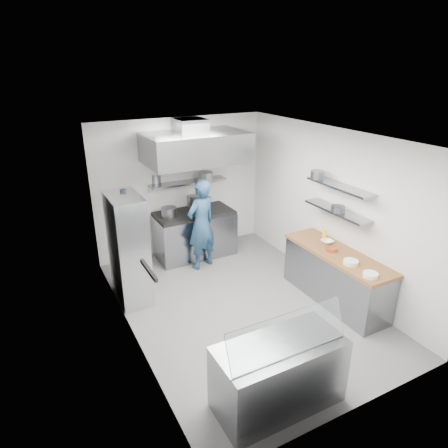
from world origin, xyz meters
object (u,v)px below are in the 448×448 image
chef (201,225)px  gas_range (195,235)px  display_case (279,375)px  wire_rack (128,249)px

chef → gas_range: bearing=-117.0°
chef → display_case: bearing=61.7°
display_case → wire_rack: bearing=105.9°
gas_range → display_case: bearing=-100.4°
chef → wire_rack: (-1.54, -0.48, 0.03)m
gas_range → chef: chef is taller
wire_rack → display_case: wire_rack is taller
gas_range → chef: size_ratio=0.90×
gas_range → wire_rack: 1.98m
chef → wire_rack: wire_rack is taller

